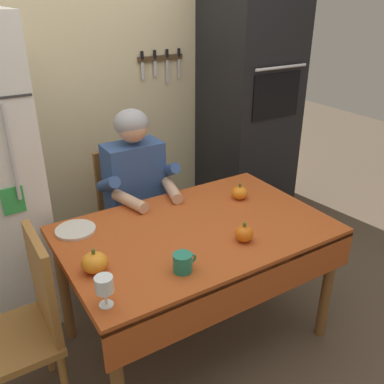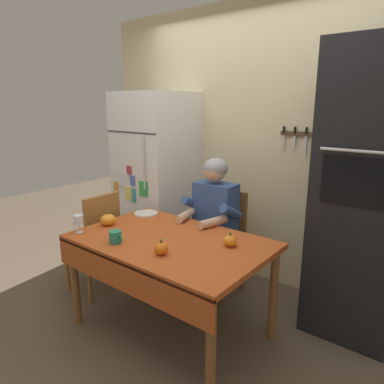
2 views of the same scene
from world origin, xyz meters
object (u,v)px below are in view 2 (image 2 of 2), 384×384
wine_glass (78,220)px  pumpkin_medium (161,248)px  chair_left_side (97,239)px  seated_person (211,218)px  coffee_mug (115,237)px  refrigerator (157,180)px  pumpkin_small (230,241)px  dining_table (168,251)px  serving_tray (146,214)px  chair_behind_person (222,236)px  pumpkin_large (108,220)px  wall_oven (364,195)px

wine_glass → pumpkin_medium: wine_glass is taller
chair_left_side → wine_glass: (0.27, -0.35, 0.33)m
seated_person → coffee_mug: (-0.20, -0.87, 0.05)m
refrigerator → pumpkin_medium: size_ratio=17.26×
pumpkin_medium → pumpkin_small: (0.27, 0.39, -0.00)m
pumpkin_medium → wine_glass: bearing=-173.3°
chair_left_side → pumpkin_small: chair_left_side is taller
dining_table → wine_glass: bearing=-154.5°
serving_tray → dining_table: bearing=-30.5°
chair_behind_person → serving_tray: (-0.50, -0.47, 0.24)m
chair_left_side → wine_glass: bearing=-52.1°
pumpkin_large → serving_tray: pumpkin_large is taller
refrigerator → wall_oven: 2.01m
dining_table → coffee_mug: (-0.25, -0.26, 0.13)m
wall_oven → dining_table: size_ratio=1.50×
pumpkin_small → chair_left_side: bearing=-174.2°
chair_left_side → dining_table: bearing=-3.0°
wall_oven → pumpkin_small: 1.02m
refrigerator → seated_person: size_ratio=1.45×
pumpkin_small → serving_tray: size_ratio=0.48×
wall_oven → chair_behind_person: 1.24m
refrigerator → seated_person: (0.90, -0.28, -0.16)m
wall_oven → pumpkin_medium: wall_oven is taller
seated_person → pumpkin_medium: size_ratio=11.94×
pumpkin_large → pumpkin_medium: size_ratio=1.14×
refrigerator → serving_tray: 0.70m
chair_behind_person → pumpkin_large: 1.04m
seated_person → wall_oven: bearing=16.1°
refrigerator → chair_behind_person: size_ratio=1.94×
dining_table → wall_oven: bearing=41.3°
coffee_mug → chair_left_side: bearing=154.4°
seated_person → coffee_mug: size_ratio=10.79×
pumpkin_large → coffee_mug: bearing=-31.4°
chair_behind_person → coffee_mug: (-0.20, -1.06, 0.27)m
seated_person → pumpkin_large: bearing=-128.7°
refrigerator → dining_table: refrigerator is taller
chair_behind_person → pumpkin_large: (-0.53, -0.85, 0.28)m
wall_oven → serving_tray: wall_oven is taller
wall_oven → serving_tray: 1.74m
seated_person → pumpkin_large: seated_person is taller
pumpkin_large → serving_tray: bearing=85.0°
seated_person → pumpkin_small: seated_person is taller
pumpkin_large → serving_tray: 0.39m
chair_behind_person → pumpkin_small: bearing=-53.0°
seated_person → coffee_mug: bearing=-102.9°
wine_glass → pumpkin_medium: size_ratio=1.31×
refrigerator → wine_glass: size_ratio=13.23×
coffee_mug → serving_tray: bearing=117.0°
refrigerator → serving_tray: refrigerator is taller
refrigerator → pumpkin_large: bearing=-68.9°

